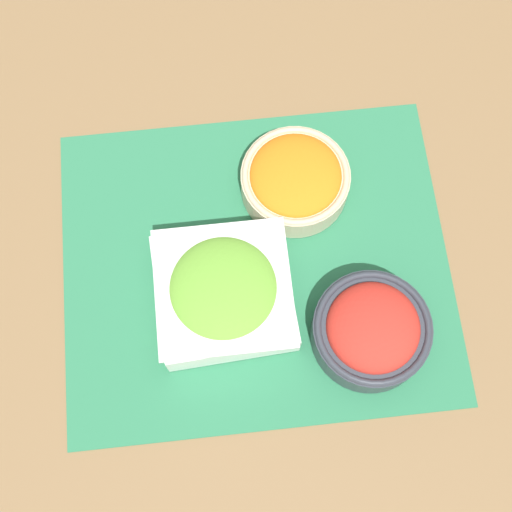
% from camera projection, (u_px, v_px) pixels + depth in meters
% --- Properties ---
extents(ground_plane, '(3.00, 3.00, 0.00)m').
position_uv_depth(ground_plane, '(256.00, 264.00, 0.93)').
color(ground_plane, olive).
extents(placemat, '(0.50, 0.42, 0.00)m').
position_uv_depth(placemat, '(256.00, 264.00, 0.93)').
color(placemat, '#2D7A51').
rests_on(placemat, ground_plane).
extents(carrot_bowl, '(0.14, 0.14, 0.06)m').
position_uv_depth(carrot_bowl, '(295.00, 179.00, 0.93)').
color(carrot_bowl, beige).
rests_on(carrot_bowl, placemat).
extents(tomato_bowl, '(0.14, 0.14, 0.07)m').
position_uv_depth(tomato_bowl, '(372.00, 330.00, 0.86)').
color(tomato_bowl, '#333842').
rests_on(tomato_bowl, placemat).
extents(lettuce_bowl, '(0.17, 0.17, 0.07)m').
position_uv_depth(lettuce_bowl, '(224.00, 292.00, 0.88)').
color(lettuce_bowl, white).
rests_on(lettuce_bowl, placemat).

